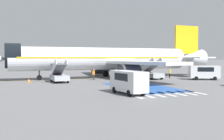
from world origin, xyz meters
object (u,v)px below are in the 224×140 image
object	(u,v)px
ground_crew_0	(170,73)
boarding_stairs_forward	(59,76)
service_van_1	(128,80)
ground_crew_1	(94,74)
service_van_2	(204,71)
traffic_cone_1	(29,81)
baggage_cart	(125,80)
fuel_tanker	(103,65)
traffic_cone_0	(112,82)
traffic_cone_2	(112,81)
boarding_stairs_aft	(151,73)
airliner	(107,59)

from	to	relation	value
ground_crew_0	boarding_stairs_forward	bearing A→B (deg)	105.89
service_van_1	ground_crew_1	xyz separation A→B (m)	(1.44, 16.94, -0.37)
service_van_2	traffic_cone_1	xyz separation A→B (m)	(-27.52, 5.06, -1.10)
service_van_1	baggage_cart	xyz separation A→B (m)	(5.01, 12.24, -1.14)
fuel_tanker	ground_crew_0	size ratio (longest dim) A/B	6.18
fuel_tanker	traffic_cone_0	world-z (taller)	fuel_tanker
service_van_2	ground_crew_0	distance (m)	6.61
fuel_tanker	baggage_cart	distance (m)	32.26
traffic_cone_1	traffic_cone_2	size ratio (longest dim) A/B	0.94
baggage_cart	ground_crew_1	xyz separation A→B (m)	(-3.57, 4.70, 0.77)
baggage_cart	traffic_cone_0	xyz separation A→B (m)	(-2.98, -2.19, 0.03)
traffic_cone_1	traffic_cone_2	world-z (taller)	traffic_cone_2
service_van_2	traffic_cone_1	distance (m)	28.00
boarding_stairs_aft	ground_crew_1	xyz separation A→B (m)	(-10.05, 1.25, 0.07)
traffic_cone_1	baggage_cart	bearing A→B (deg)	-15.61
airliner	ground_crew_0	size ratio (longest dim) A/B	26.10
boarding_stairs_forward	traffic_cone_2	bearing A→B (deg)	-35.63
boarding_stairs_aft	service_van_1	xyz separation A→B (m)	(-11.49, -15.69, 0.43)
airliner	traffic_cone_2	bearing A→B (deg)	163.61
boarding_stairs_aft	ground_crew_1	size ratio (longest dim) A/B	2.97
ground_crew_0	ground_crew_1	size ratio (longest dim) A/B	0.91
fuel_tanker	service_van_2	world-z (taller)	fuel_tanker
service_van_1	boarding_stairs_aft	bearing A→B (deg)	46.82
boarding_stairs_forward	airliner	bearing A→B (deg)	25.66
boarding_stairs_forward	traffic_cone_1	xyz separation A→B (m)	(-4.31, 0.72, -0.65)
ground_crew_1	fuel_tanker	bearing A→B (deg)	-94.59
ground_crew_1	service_van_1	bearing A→B (deg)	102.67
service_van_1	traffic_cone_0	size ratio (longest dim) A/B	8.55
service_van_1	traffic_cone_0	distance (m)	10.31
airliner	ground_crew_0	distance (m)	11.88
baggage_cart	ground_crew_1	size ratio (longest dim) A/B	1.66
traffic_cone_0	ground_crew_0	bearing A→B (deg)	26.48
fuel_tanker	ground_crew_0	world-z (taller)	fuel_tanker
boarding_stairs_aft	ground_crew_0	bearing A→B (deg)	15.19
fuel_tanker	service_van_1	xyz separation A→B (m)	(-12.30, -43.64, -0.26)
fuel_tanker	service_van_1	size ratio (longest dim) A/B	2.03
traffic_cone_0	service_van_2	bearing A→B (deg)	3.34
baggage_cart	traffic_cone_2	size ratio (longest dim) A/B	4.76
fuel_tanker	traffic_cone_0	bearing A→B (deg)	-108.96
fuel_tanker	ground_crew_1	distance (m)	28.83
boarding_stairs_aft	traffic_cone_1	bearing A→B (deg)	177.70
baggage_cart	traffic_cone_0	world-z (taller)	baggage_cart
service_van_2	ground_crew_1	bearing A→B (deg)	-83.85
traffic_cone_0	fuel_tanker	bearing A→B (deg)	73.01
ground_crew_0	service_van_2	bearing A→B (deg)	-144.53
boarding_stairs_aft	traffic_cone_2	distance (m)	10.45
ground_crew_1	traffic_cone_0	distance (m)	6.95
boarding_stairs_forward	boarding_stairs_aft	bearing A→B (deg)	-0.00
boarding_stairs_aft	ground_crew_1	world-z (taller)	boarding_stairs_aft
baggage_cart	traffic_cone_0	size ratio (longest dim) A/B	5.12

